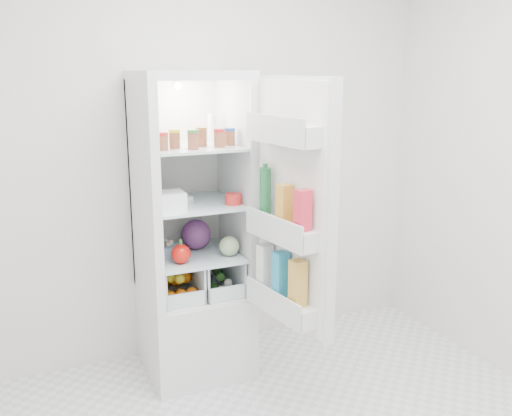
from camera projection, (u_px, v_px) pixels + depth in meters
name	position (u px, v px, depth m)	size (l,w,h in m)	color
room_walls	(333.00, 126.00, 2.19)	(3.02, 3.02, 2.61)	silver
refrigerator	(191.00, 263.00, 3.44)	(0.60, 0.60, 1.80)	silver
shelf_low	(194.00, 254.00, 3.37)	(0.49, 0.53, 0.01)	silver
shelf_mid	(193.00, 204.00, 3.30)	(0.49, 0.53, 0.01)	silver
shelf_top	(191.00, 147.00, 3.22)	(0.49, 0.53, 0.01)	silver
crisper_left	(175.00, 278.00, 3.35)	(0.23, 0.46, 0.22)	silver
crisper_right	(214.00, 272.00, 3.45)	(0.23, 0.46, 0.22)	silver
condiment_jars	(197.00, 140.00, 3.11)	(0.46, 0.16, 0.08)	#B21919
squeeze_bottle	(212.00, 128.00, 3.36)	(0.05, 0.05, 0.16)	white
tub_white	(170.00, 201.00, 3.11)	(0.16, 0.16, 0.10)	white
tin_red	(233.00, 199.00, 3.24)	(0.09, 0.09, 0.06)	red
foil_tray	(175.00, 200.00, 3.26)	(0.17, 0.13, 0.04)	silver
red_cabbage	(196.00, 234.00, 3.44)	(0.18, 0.18, 0.18)	#541C53
bell_pepper	(181.00, 254.00, 3.18)	(0.11, 0.11, 0.11)	red
mushroom_bowl	(166.00, 250.00, 3.32)	(0.14, 0.14, 0.06)	#83A1C4
salad_bag	(229.00, 246.00, 3.31)	(0.12, 0.12, 0.12)	#9BB88A
citrus_pile	(176.00, 283.00, 3.34)	(0.20, 0.31, 0.16)	#FD640D
veg_pile	(215.00, 280.00, 3.46)	(0.16, 0.30, 0.10)	#214B19
fridge_door	(291.00, 212.00, 2.91)	(0.25, 0.60, 1.30)	silver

